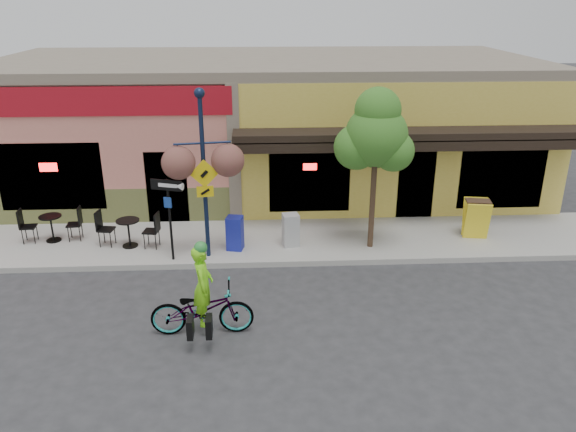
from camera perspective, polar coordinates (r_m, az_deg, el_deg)
The scene contains 14 objects.
ground at distance 13.95m, azimuth -1.58°, elevation -6.15°, with size 90.00×90.00×0.00m, color #2D2D30.
sidewalk at distance 15.71m, azimuth -1.77°, elevation -2.52°, with size 24.00×3.00×0.15m, color #9E9B93.
curb at distance 14.40m, azimuth -1.64°, elevation -4.87°, with size 24.00×0.12×0.15m, color #A8A59E.
building at distance 20.29m, azimuth -2.19°, elevation 9.50°, with size 18.20×8.20×4.50m, color #CA7464, non-canonical shape.
bicycle at distance 11.65m, azimuth -8.73°, elevation -9.35°, with size 0.73×2.08×1.10m, color maroon.
cyclist_rider at distance 11.49m, azimuth -8.56°, elevation -8.08°, with size 0.62×0.40×1.69m, color #7CEB18.
lamp_post at distance 14.03m, azimuth -8.52°, elevation 4.05°, with size 1.38×0.55×4.33m, color #121E3A, non-canonical shape.
one_way_sign at distance 14.33m, azimuth -11.88°, elevation -0.43°, with size 0.83×0.18×2.16m, color black, non-canonical shape.
cafe_set_left at distance 16.64m, azimuth -22.91°, elevation -0.82°, with size 1.60×0.80×0.96m, color black, non-canonical shape.
cafe_set_right at distance 15.59m, azimuth -15.90°, elevation -1.30°, with size 1.65×0.83×0.99m, color black, non-canonical shape.
newspaper_box_blue at distance 14.91m, azimuth -5.41°, elevation -1.74°, with size 0.41×0.37×0.92m, color #192197, non-canonical shape.
newspaper_box_grey at distance 15.07m, azimuth 0.27°, elevation -1.42°, with size 0.42×0.38×0.90m, color #A5A5A5, non-canonical shape.
street_tree at distance 14.60m, azimuth 8.77°, elevation 4.68°, with size 1.68×1.68×4.31m, color #3D7A26, non-canonical shape.
sandwich_board at distance 16.23m, azimuth 18.69°, elevation -0.52°, with size 0.66×0.48×1.10m, color yellow, non-canonical shape.
Camera 1 is at (-0.25, -12.35, 6.48)m, focal length 35.00 mm.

